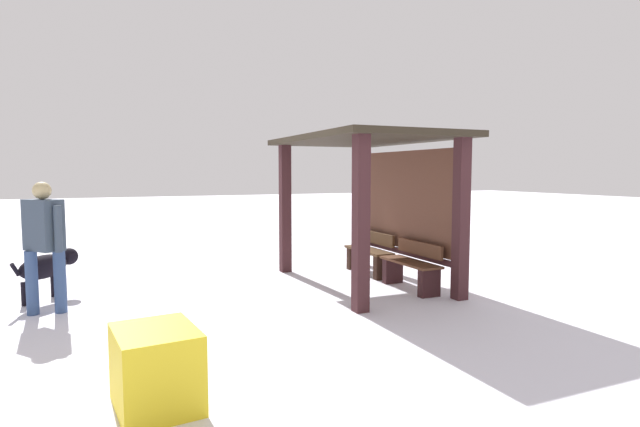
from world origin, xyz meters
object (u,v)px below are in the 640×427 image
at_px(bus_shelter, 375,174).
at_px(bench_center_inside, 412,268).
at_px(person_walking, 44,237).
at_px(dog, 48,267).
at_px(bench_left_inside, 370,255).
at_px(grit_bin, 156,368).

xyz_separation_m(bus_shelter, bench_center_inside, (0.62, 0.27, -1.37)).
xyz_separation_m(person_walking, dog, (-0.71, -0.04, -0.49)).
bearing_deg(bus_shelter, bench_center_inside, 23.42).
bearing_deg(bus_shelter, bench_left_inside, 156.70).
height_order(bus_shelter, bench_center_inside, bus_shelter).
bearing_deg(bench_center_inside, person_walking, -98.45).
relative_size(bench_left_inside, bench_center_inside, 1.00).
height_order(person_walking, dog, person_walking).
height_order(bus_shelter, bench_left_inside, bus_shelter).
distance_m(person_walking, dog, 0.87).
bearing_deg(dog, grit_bin, 14.92).
height_order(bench_center_inside, grit_bin, bench_center_inside).
height_order(dog, grit_bin, dog).
relative_size(dog, grit_bin, 1.30).
height_order(bus_shelter, grit_bin, bus_shelter).
xyz_separation_m(bench_center_inside, person_walking, (-0.71, -4.81, 0.63)).
xyz_separation_m(bench_center_inside, dog, (-1.43, -4.85, 0.14)).
relative_size(bus_shelter, person_walking, 1.99).
relative_size(bus_shelter, bench_left_inside, 2.80).
relative_size(bus_shelter, bench_center_inside, 2.80).
distance_m(bus_shelter, person_walking, 4.60).
distance_m(bus_shelter, grit_bin, 4.87).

